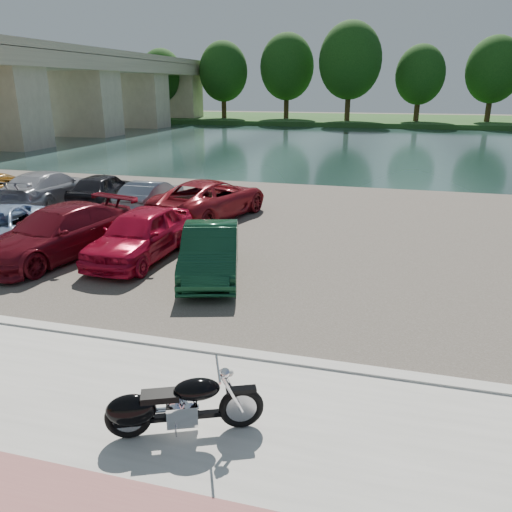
# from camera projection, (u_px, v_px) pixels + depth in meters

# --- Properties ---
(ground) EXTENTS (200.00, 200.00, 0.00)m
(ground) POSITION_uv_depth(u_px,v_px,m) (150.00, 412.00, 8.05)
(ground) COLOR #595447
(ground) RESTS_ON ground
(promenade) EXTENTS (60.00, 6.00, 0.10)m
(promenade) POSITION_uv_depth(u_px,v_px,m) (118.00, 451.00, 7.12)
(promenade) COLOR #ABA9A1
(promenade) RESTS_ON ground
(kerb) EXTENTS (60.00, 0.30, 0.14)m
(kerb) POSITION_uv_depth(u_px,v_px,m) (196.00, 349.00, 9.86)
(kerb) COLOR #ABA9A1
(kerb) RESTS_ON ground
(parking_lot) EXTENTS (60.00, 18.00, 0.04)m
(parking_lot) POSITION_uv_depth(u_px,v_px,m) (288.00, 231.00, 18.09)
(parking_lot) COLOR #443F37
(parking_lot) RESTS_ON ground
(river) EXTENTS (120.00, 40.00, 0.00)m
(river) POSITION_uv_depth(u_px,v_px,m) (354.00, 145.00, 44.59)
(river) COLOR #1A2F2D
(river) RESTS_ON ground
(far_bank) EXTENTS (120.00, 24.00, 0.60)m
(far_bank) POSITION_uv_depth(u_px,v_px,m) (372.00, 120.00, 73.73)
(far_bank) COLOR #1E4217
(far_bank) RESTS_ON ground
(bridge) EXTENTS (7.00, 56.00, 8.55)m
(bridge) POSITION_uv_depth(u_px,v_px,m) (79.00, 81.00, 50.70)
(bridge) COLOR tan
(bridge) RESTS_ON ground
(far_trees) EXTENTS (70.25, 10.68, 12.52)m
(far_trees) POSITION_uv_depth(u_px,v_px,m) (408.00, 66.00, 64.66)
(far_trees) COLOR #392A15
(far_trees) RESTS_ON far_bank
(motorcycle) EXTENTS (2.20, 1.16, 1.05)m
(motorcycle) POSITION_uv_depth(u_px,v_px,m) (170.00, 407.00, 7.27)
(motorcycle) COLOR black
(motorcycle) RESTS_ON promenade
(car_3) EXTENTS (3.31, 5.59, 1.52)m
(car_3) POSITION_uv_depth(u_px,v_px,m) (58.00, 233.00, 15.05)
(car_3) COLOR maroon
(car_3) RESTS_ON parking_lot
(car_4) EXTENTS (1.96, 4.54, 1.53)m
(car_4) POSITION_uv_depth(u_px,v_px,m) (140.00, 234.00, 14.90)
(car_4) COLOR #A90B28
(car_4) RESTS_ON parking_lot
(car_5) EXTENTS (2.60, 4.43, 1.38)m
(car_5) POSITION_uv_depth(u_px,v_px,m) (211.00, 251.00, 13.59)
(car_5) COLOR #0F3821
(car_5) RESTS_ON parking_lot
(car_7) EXTENTS (2.39, 5.30, 1.51)m
(car_7) POSITION_uv_depth(u_px,v_px,m) (48.00, 188.00, 21.75)
(car_7) COLOR #9C9DA4
(car_7) RESTS_ON parking_lot
(car_8) EXTENTS (1.96, 4.26, 1.42)m
(car_8) POSITION_uv_depth(u_px,v_px,m) (103.00, 189.00, 21.80)
(car_8) COLOR black
(car_8) RESTS_ON parking_lot
(car_9) EXTENTS (1.37, 3.92, 1.29)m
(car_9) POSITION_uv_depth(u_px,v_px,m) (151.00, 196.00, 20.65)
(car_9) COLOR slate
(car_9) RESTS_ON parking_lot
(car_10) EXTENTS (3.84, 5.94, 1.52)m
(car_10) POSITION_uv_depth(u_px,v_px,m) (210.00, 199.00, 19.64)
(car_10) COLOR maroon
(car_10) RESTS_ON parking_lot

